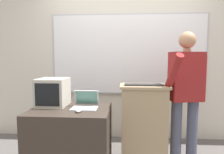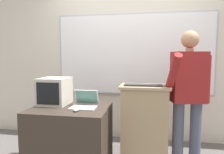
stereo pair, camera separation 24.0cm
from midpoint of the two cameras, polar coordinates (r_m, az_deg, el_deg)
back_wall at (r=3.26m, az=7.25°, el=8.28°), size 6.40×0.17×2.95m
lectern_podium at (r=2.55m, az=11.89°, el=-13.31°), size 0.59×0.40×0.98m
side_desk at (r=2.48m, az=-8.95°, el=-16.95°), size 0.89×0.67×0.74m
person_presenter at (r=2.55m, az=23.53°, el=-3.64°), size 0.55×0.57×1.62m
laptop at (r=2.36m, az=-4.86°, el=-7.30°), size 0.29×0.29×0.19m
wireless_keyboard at (r=2.39m, az=11.77°, el=-2.31°), size 0.44×0.13×0.02m
computer_mouse_by_laptop at (r=2.19m, az=-7.03°, el=-9.30°), size 0.06×0.10×0.03m
computer_mouse_by_keyboard at (r=2.43m, az=17.90°, el=-2.16°), size 0.06×0.10×0.03m
crt_monitor at (r=2.53m, az=-13.49°, el=-3.96°), size 0.34×0.36×0.33m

